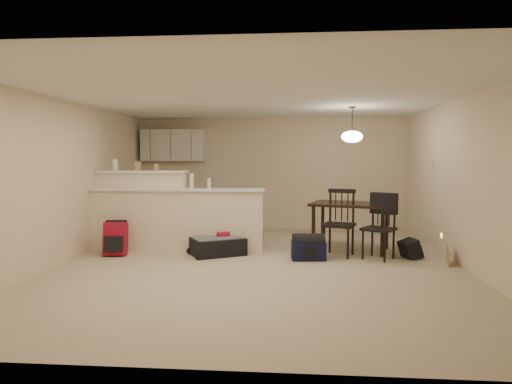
# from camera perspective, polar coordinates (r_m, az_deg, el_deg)

# --- Properties ---
(room) EXTENTS (7.00, 7.02, 2.50)m
(room) POSITION_cam_1_polar(r_m,az_deg,el_deg) (6.85, 0.36, 1.23)
(room) COLOR #BEAE92
(room) RESTS_ON ground
(breakfast_bar) EXTENTS (3.08, 0.58, 1.39)m
(breakfast_bar) POSITION_cam_1_polar(r_m,az_deg,el_deg) (8.19, -11.49, -2.87)
(breakfast_bar) COLOR beige
(breakfast_bar) RESTS_ON ground
(upper_cabinets) EXTENTS (1.40, 0.34, 0.70)m
(upper_cabinets) POSITION_cam_1_polar(r_m,az_deg,el_deg) (10.50, -10.36, 5.76)
(upper_cabinets) COLOR white
(upper_cabinets) RESTS_ON room
(kitchen_counter) EXTENTS (1.80, 0.60, 0.90)m
(kitchen_counter) POSITION_cam_1_polar(r_m,az_deg,el_deg) (10.39, -9.38, -2.22)
(kitchen_counter) COLOR white
(kitchen_counter) RESTS_ON ground
(thermostat) EXTENTS (0.02, 0.12, 0.12)m
(thermostat) POSITION_cam_1_polar(r_m,az_deg,el_deg) (8.73, 21.15, 3.24)
(thermostat) COLOR beige
(thermostat) RESTS_ON room
(jar) EXTENTS (0.10, 0.10, 0.20)m
(jar) POSITION_cam_1_polar(r_m,az_deg,el_deg) (8.56, -17.22, 3.25)
(jar) COLOR silver
(jar) RESTS_ON breakfast_bar
(cereal_box) EXTENTS (0.10, 0.07, 0.16)m
(cereal_box) POSITION_cam_1_polar(r_m,az_deg,el_deg) (8.41, -14.54, 3.16)
(cereal_box) COLOR #A68655
(cereal_box) RESTS_ON breakfast_bar
(small_box) EXTENTS (0.08, 0.06, 0.12)m
(small_box) POSITION_cam_1_polar(r_m,az_deg,el_deg) (8.30, -12.33, 3.04)
(small_box) COLOR #A68655
(small_box) RESTS_ON breakfast_bar
(bottle_a) EXTENTS (0.07, 0.07, 0.26)m
(bottle_a) POSITION_cam_1_polar(r_m,az_deg,el_deg) (7.92, -8.05, 1.38)
(bottle_a) COLOR silver
(bottle_a) RESTS_ON breakfast_bar
(bottle_b) EXTENTS (0.06, 0.06, 0.18)m
(bottle_b) POSITION_cam_1_polar(r_m,az_deg,el_deg) (7.87, -5.90, 1.09)
(bottle_b) COLOR silver
(bottle_b) RESTS_ON breakfast_bar
(dining_table) EXTENTS (1.53, 1.23, 0.83)m
(dining_table) POSITION_cam_1_polar(r_m,az_deg,el_deg) (8.12, 11.77, -2.06)
(dining_table) COLOR black
(dining_table) RESTS_ON ground
(pendant_lamp) EXTENTS (0.36, 0.36, 0.62)m
(pendant_lamp) POSITION_cam_1_polar(r_m,az_deg,el_deg) (8.08, 11.90, 6.85)
(pendant_lamp) COLOR brown
(pendant_lamp) RESTS_ON room
(dining_chair_near) EXTENTS (0.60, 0.59, 1.10)m
(dining_chair_near) POSITION_cam_1_polar(r_m,az_deg,el_deg) (7.62, 10.31, -3.83)
(dining_chair_near) COLOR black
(dining_chair_near) RESTS_ON ground
(dining_chair_far) EXTENTS (0.62, 0.61, 1.03)m
(dining_chair_far) POSITION_cam_1_polar(r_m,az_deg,el_deg) (7.53, 15.08, -4.26)
(dining_chair_far) COLOR black
(dining_chair_far) RESTS_ON ground
(suitcase) EXTENTS (1.00, 0.89, 0.28)m
(suitcase) POSITION_cam_1_polar(r_m,az_deg,el_deg) (7.68, -4.78, -6.79)
(suitcase) COLOR black
(suitcase) RESTS_ON ground
(red_backpack) EXTENTS (0.39, 0.28, 0.55)m
(red_backpack) POSITION_cam_1_polar(r_m,az_deg,el_deg) (7.95, -17.15, -5.63)
(red_backpack) COLOR maroon
(red_backpack) RESTS_ON ground
(navy_duffel) EXTENTS (0.56, 0.34, 0.29)m
(navy_duffel) POSITION_cam_1_polar(r_m,az_deg,el_deg) (7.34, 6.57, -7.31)
(navy_duffel) COLOR #101233
(navy_duffel) RESTS_ON ground
(black_daypack) EXTENTS (0.31, 0.38, 0.29)m
(black_daypack) POSITION_cam_1_polar(r_m,az_deg,el_deg) (7.80, 18.70, -6.79)
(black_daypack) COLOR black
(black_daypack) RESTS_ON ground
(cardboard_sheet) EXTENTS (0.08, 0.36, 0.27)m
(cardboard_sheet) POSITION_cam_1_polar(r_m,az_deg,el_deg) (7.51, 22.88, -7.40)
(cardboard_sheet) COLOR #A68655
(cardboard_sheet) RESTS_ON ground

